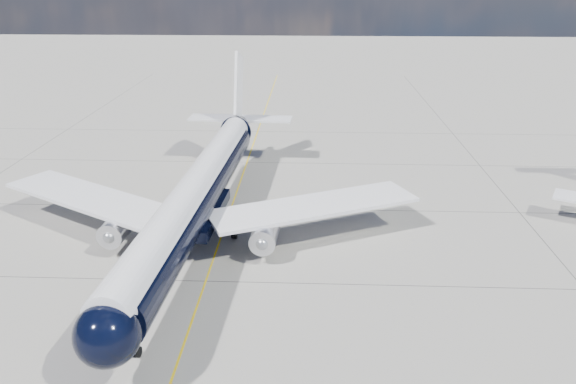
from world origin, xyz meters
name	(u,v)px	position (x,y,z in m)	size (l,w,h in m)	color
ground	(237,190)	(0.00, 30.00, 0.00)	(320.00, 320.00, 0.00)	gray
taxiway_centerline	(231,208)	(0.00, 25.00, 0.00)	(0.16, 160.00, 0.01)	yellow
main_airliner	(199,191)	(-1.90, 18.46, 4.44)	(40.68, 49.56, 14.32)	black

